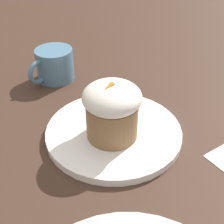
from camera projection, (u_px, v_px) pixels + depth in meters
name	position (u px, v px, depth m)	size (l,w,h in m)	color
ground_plane	(114.00, 135.00, 0.60)	(4.00, 4.00, 0.00)	#3D281E
dessert_plate	(114.00, 132.00, 0.60)	(0.26, 0.26, 0.01)	white
carrot_cake	(112.00, 109.00, 0.54)	(0.10, 0.10, 0.11)	olive
spoon	(131.00, 121.00, 0.61)	(0.11, 0.04, 0.01)	silver
coffee_cup	(54.00, 65.00, 0.75)	(0.12, 0.09, 0.08)	teal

